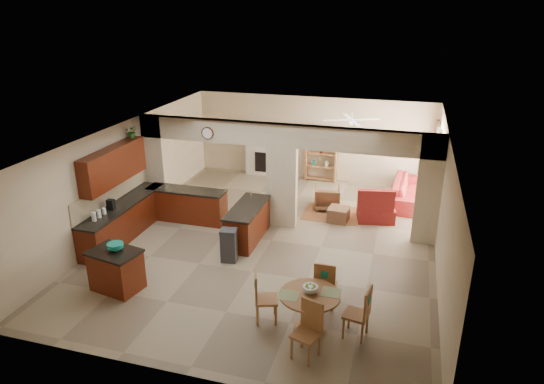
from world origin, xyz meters
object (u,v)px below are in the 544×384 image
(sofa, at_px, (410,191))
(kitchen_island, at_px, (116,270))
(dining_table, at_px, (310,306))
(armchair, at_px, (327,198))

(sofa, bearing_deg, kitchen_island, 141.58)
(kitchen_island, height_order, dining_table, kitchen_island)
(sofa, xyz_separation_m, armchair, (-2.31, -1.15, -0.02))
(sofa, bearing_deg, dining_table, 169.39)
(dining_table, xyz_separation_m, armchair, (-0.68, 5.72, -0.17))
(sofa, bearing_deg, armchair, 119.18)
(kitchen_island, relative_size, armchair, 1.54)
(kitchen_island, xyz_separation_m, sofa, (5.80, 6.63, -0.09))
(armchair, bearing_deg, dining_table, 86.95)
(dining_table, height_order, armchair, dining_table)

